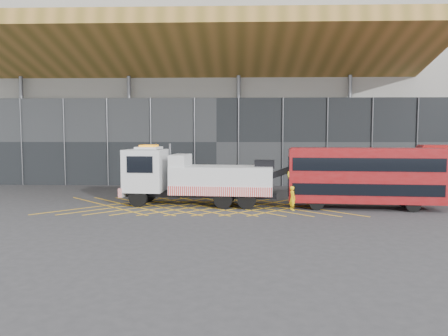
{
  "coord_description": "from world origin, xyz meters",
  "views": [
    {
      "loc": [
        3.95,
        -28.41,
        4.75
      ],
      "look_at": [
        3.0,
        1.5,
        2.4
      ],
      "focal_mm": 35.0,
      "sensor_mm": 36.0,
      "label": 1
    }
  ],
  "objects": [
    {
      "name": "construction_building",
      "position": [
        1.92,
        18.4,
        8.98
      ],
      "size": [
        55.0,
        23.97,
        18.0
      ],
      "color": "gray",
      "rests_on": "ground_plane"
    },
    {
      "name": "ground_plane",
      "position": [
        0.0,
        0.0,
        0.0
      ],
      "size": [
        120.0,
        120.0,
        0.0
      ],
      "primitive_type": "plane",
      "color": "#2D2D30"
    },
    {
      "name": "bus_towed",
      "position": [
        11.94,
        -0.65,
        2.14
      ],
      "size": [
        9.64,
        3.04,
        3.86
      ],
      "rotation": [
        0.0,
        0.0,
        -0.09
      ],
      "color": "maroon",
      "rests_on": "ground_plane"
    },
    {
      "name": "recovery_truck",
      "position": [
        0.96,
        0.32,
        1.88
      ],
      "size": [
        11.75,
        3.67,
        4.07
      ],
      "rotation": [
        0.0,
        0.0,
        -0.09
      ],
      "color": "black",
      "rests_on": "ground_plane"
    },
    {
      "name": "road_markings",
      "position": [
        1.6,
        0.0,
        0.01
      ],
      "size": [
        19.96,
        7.16,
        0.01
      ],
      "color": "#ECAB16",
      "rests_on": "ground_plane"
    },
    {
      "name": "worker",
      "position": [
        7.35,
        -1.46,
        0.76
      ],
      "size": [
        0.53,
        0.64,
        1.51
      ],
      "primitive_type": "imported",
      "rotation": [
        0.0,
        0.0,
        1.93
      ],
      "color": "yellow",
      "rests_on": "ground_plane"
    }
  ]
}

